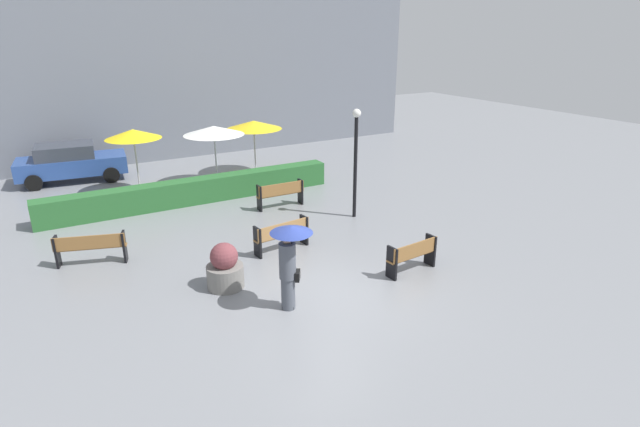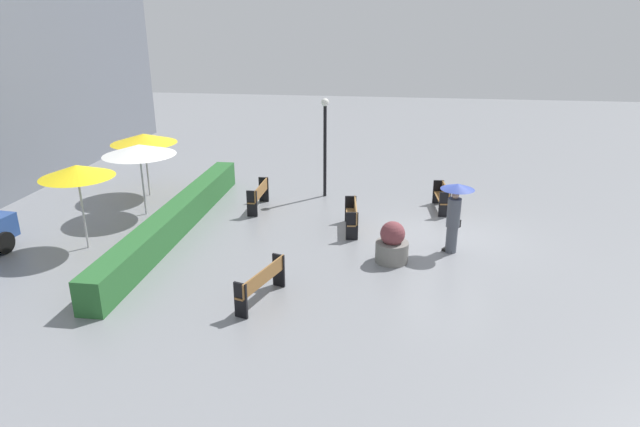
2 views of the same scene
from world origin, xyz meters
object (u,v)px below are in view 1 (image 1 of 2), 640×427
at_px(bench_mid_center, 282,234).
at_px(planter_pot, 225,268).
at_px(patio_umbrella_white, 214,130).
at_px(patio_umbrella_yellow_far, 254,125).
at_px(parked_car, 71,162).
at_px(bench_far_left, 90,246).
at_px(lamp_post, 356,152).
at_px(patio_umbrella_yellow, 133,134).
at_px(bench_near_right, 413,254).
at_px(bench_back_row, 281,193).
at_px(pedestrian_with_umbrella, 289,256).

bearing_deg(bench_mid_center, planter_pot, -149.72).
height_order(patio_umbrella_white, patio_umbrella_yellow_far, patio_umbrella_white).
bearing_deg(parked_car, patio_umbrella_white, -35.82).
height_order(bench_far_left, bench_mid_center, bench_mid_center).
bearing_deg(parked_car, lamp_post, -50.23).
height_order(lamp_post, patio_umbrella_yellow, lamp_post).
bearing_deg(planter_pot, bench_mid_center, 30.28).
bearing_deg(bench_far_left, bench_near_right, -32.91).
bearing_deg(parked_car, bench_back_row, -50.32).
bearing_deg(patio_umbrella_white, bench_near_right, -79.68).
distance_m(pedestrian_with_umbrella, patio_umbrella_yellow, 10.68).
xyz_separation_m(pedestrian_with_umbrella, patio_umbrella_yellow, (-1.19, 10.56, 1.02)).
bearing_deg(bench_mid_center, patio_umbrella_yellow, 107.85).
height_order(lamp_post, patio_umbrella_white, lamp_post).
bearing_deg(planter_pot, bench_far_left, 131.80).
xyz_separation_m(bench_near_right, pedestrian_with_umbrella, (-3.60, -0.04, 0.79)).
bearing_deg(lamp_post, patio_umbrella_yellow_far, 97.01).
height_order(bench_far_left, bench_back_row, bench_back_row).
distance_m(bench_far_left, planter_pot, 4.05).
relative_size(lamp_post, patio_umbrella_white, 1.50).
height_order(planter_pot, parked_car, parked_car).
distance_m(patio_umbrella_yellow, parked_car, 4.09).
distance_m(bench_back_row, patio_umbrella_yellow_far, 4.87).
relative_size(patio_umbrella_yellow, patio_umbrella_yellow_far, 1.05).
bearing_deg(pedestrian_with_umbrella, lamp_post, 43.04).
bearing_deg(patio_umbrella_yellow_far, parked_car, 157.90).
xyz_separation_m(bench_far_left, lamp_post, (8.22, -0.43, 1.72)).
relative_size(patio_umbrella_yellow_far, parked_car, 0.55).
bearing_deg(patio_umbrella_white, pedestrian_with_umbrella, -99.93).
distance_m(bench_back_row, pedestrian_with_umbrella, 7.03).
bearing_deg(bench_back_row, bench_near_right, -83.15).
bearing_deg(bench_far_left, parked_car, 87.71).
relative_size(bench_far_left, bench_near_right, 1.19).
distance_m(bench_mid_center, pedestrian_with_umbrella, 3.32).
bearing_deg(patio_umbrella_white, bench_back_row, -73.97).
xyz_separation_m(planter_pot, parked_car, (-2.34, 12.04, 0.31)).
bearing_deg(pedestrian_with_umbrella, planter_pot, 118.62).
relative_size(bench_far_left, patio_umbrella_yellow, 0.73).
relative_size(bench_back_row, patio_umbrella_yellow, 0.69).
bearing_deg(patio_umbrella_yellow_far, pedestrian_with_umbrella, -109.20).
relative_size(bench_near_right, patio_umbrella_yellow_far, 0.64).
height_order(bench_back_row, lamp_post, lamp_post).
relative_size(bench_far_left, patio_umbrella_white, 0.75).
relative_size(lamp_post, patio_umbrella_yellow_far, 1.53).
bearing_deg(lamp_post, bench_mid_center, -158.55).
xyz_separation_m(planter_pot, patio_umbrella_yellow, (-0.26, 8.85, 1.82)).
xyz_separation_m(bench_far_left, planter_pot, (2.70, -3.02, -0.03)).
xyz_separation_m(pedestrian_with_umbrella, lamp_post, (4.60, 4.29, 0.95)).
bearing_deg(bench_near_right, bench_back_row, 96.85).
xyz_separation_m(bench_near_right, bench_back_row, (-0.76, 6.34, 0.04)).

